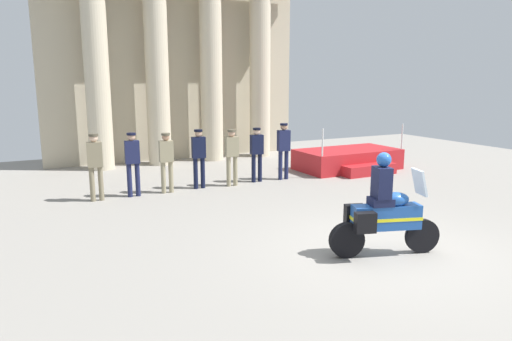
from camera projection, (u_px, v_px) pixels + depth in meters
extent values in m
plane|color=gray|center=(384.00, 251.00, 8.78)|extent=(28.00, 28.00, 0.00)
cube|color=#B6AB91|center=(176.00, 55.00, 18.27)|extent=(10.10, 0.30, 8.11)
cylinder|color=beige|center=(97.00, 73.00, 16.10)|extent=(0.84, 0.84, 6.67)
cylinder|color=beige|center=(157.00, 74.00, 17.05)|extent=(0.84, 0.84, 6.67)
cylinder|color=beige|center=(211.00, 74.00, 17.99)|extent=(0.84, 0.84, 6.67)
cylinder|color=beige|center=(260.00, 74.00, 18.93)|extent=(0.84, 0.84, 6.67)
cube|color=#B21E23|center=(347.00, 159.00, 16.65)|extent=(3.54, 1.88, 0.71)
cube|color=#B21E23|center=(369.00, 170.00, 15.64)|extent=(1.95, 0.50, 0.35)
cylinder|color=silver|center=(323.00, 143.00, 14.98)|extent=(0.05, 0.05, 0.90)
cylinder|color=silver|center=(402.00, 137.00, 16.50)|extent=(0.05, 0.05, 0.90)
cylinder|color=#7A7056|center=(92.00, 184.00, 12.26)|extent=(0.13, 0.13, 0.91)
cylinder|color=#7A7056|center=(101.00, 183.00, 12.36)|extent=(0.13, 0.13, 0.91)
cube|color=#7A7056|center=(95.00, 155.00, 12.16)|extent=(0.40, 0.26, 0.65)
sphere|color=beige|center=(94.00, 138.00, 12.08)|extent=(0.21, 0.21, 0.21)
cylinder|color=#494334|center=(93.00, 135.00, 12.06)|extent=(0.24, 0.24, 0.06)
cylinder|color=#191E42|center=(130.00, 180.00, 12.71)|extent=(0.13, 0.13, 0.92)
cylinder|color=#191E42|center=(138.00, 180.00, 12.81)|extent=(0.13, 0.13, 0.92)
cube|color=#191E42|center=(132.00, 152.00, 12.61)|extent=(0.40, 0.26, 0.61)
sphere|color=tan|center=(131.00, 137.00, 12.53)|extent=(0.21, 0.21, 0.21)
cylinder|color=black|center=(131.00, 134.00, 12.52)|extent=(0.24, 0.24, 0.06)
cylinder|color=gray|center=(163.00, 178.00, 13.13)|extent=(0.13, 0.13, 0.88)
cylinder|color=gray|center=(171.00, 177.00, 13.23)|extent=(0.13, 0.13, 0.88)
cube|color=gray|center=(166.00, 151.00, 13.03)|extent=(0.40, 0.26, 0.59)
sphere|color=tan|center=(166.00, 137.00, 12.96)|extent=(0.21, 0.21, 0.21)
cylinder|color=brown|center=(166.00, 134.00, 12.94)|extent=(0.24, 0.24, 0.06)
cylinder|color=black|center=(196.00, 173.00, 13.66)|extent=(0.13, 0.13, 0.91)
cylinder|color=black|center=(203.00, 173.00, 13.76)|extent=(0.13, 0.13, 0.91)
cube|color=black|center=(199.00, 147.00, 13.56)|extent=(0.40, 0.26, 0.61)
sphere|color=tan|center=(198.00, 133.00, 13.49)|extent=(0.21, 0.21, 0.21)
cylinder|color=black|center=(198.00, 131.00, 13.47)|extent=(0.24, 0.24, 0.06)
cylinder|color=gray|center=(229.00, 171.00, 13.98)|extent=(0.13, 0.13, 0.90)
cylinder|color=gray|center=(235.00, 171.00, 14.08)|extent=(0.13, 0.13, 0.90)
cube|color=gray|center=(232.00, 147.00, 13.88)|extent=(0.40, 0.26, 0.58)
sphere|color=tan|center=(232.00, 133.00, 13.81)|extent=(0.21, 0.21, 0.21)
cylinder|color=brown|center=(232.00, 131.00, 13.79)|extent=(0.24, 0.24, 0.06)
cylinder|color=black|center=(254.00, 168.00, 14.53)|extent=(0.13, 0.13, 0.88)
cylinder|color=black|center=(260.00, 168.00, 14.63)|extent=(0.13, 0.13, 0.88)
cube|color=black|center=(257.00, 144.00, 14.44)|extent=(0.40, 0.26, 0.59)
sphere|color=beige|center=(257.00, 131.00, 14.36)|extent=(0.21, 0.21, 0.21)
cylinder|color=black|center=(257.00, 129.00, 14.35)|extent=(0.24, 0.24, 0.06)
cylinder|color=#191E42|center=(280.00, 165.00, 14.89)|extent=(0.13, 0.13, 0.92)
cylinder|color=#191E42|center=(286.00, 165.00, 14.99)|extent=(0.13, 0.13, 0.92)
cube|color=#191E42|center=(284.00, 141.00, 14.79)|extent=(0.40, 0.26, 0.65)
sphere|color=tan|center=(284.00, 127.00, 14.70)|extent=(0.21, 0.21, 0.21)
cylinder|color=black|center=(284.00, 124.00, 14.69)|extent=(0.24, 0.24, 0.06)
cylinder|color=black|center=(422.00, 236.00, 8.66)|extent=(0.64, 0.29, 0.64)
cylinder|color=black|center=(347.00, 240.00, 8.43)|extent=(0.65, 0.33, 0.64)
cube|color=#1E4C99|center=(386.00, 217.00, 8.47)|extent=(1.28, 0.69, 0.44)
ellipsoid|color=#1E4C99|center=(395.00, 199.00, 8.43)|extent=(0.59, 0.47, 0.26)
cube|color=yellow|center=(386.00, 218.00, 8.47)|extent=(1.30, 0.70, 0.06)
cube|color=silver|center=(419.00, 182.00, 8.44)|extent=(0.27, 0.43, 0.47)
cube|color=black|center=(354.00, 214.00, 8.64)|extent=(0.40, 0.28, 0.36)
cube|color=black|center=(365.00, 223.00, 8.14)|extent=(0.40, 0.28, 0.36)
cube|color=#141938|center=(381.00, 202.00, 8.39)|extent=(0.49, 0.45, 0.14)
cube|color=#141938|center=(382.00, 182.00, 8.32)|extent=(0.36, 0.42, 0.56)
sphere|color=#1E4C99|center=(384.00, 160.00, 8.25)|extent=(0.26, 0.26, 0.26)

